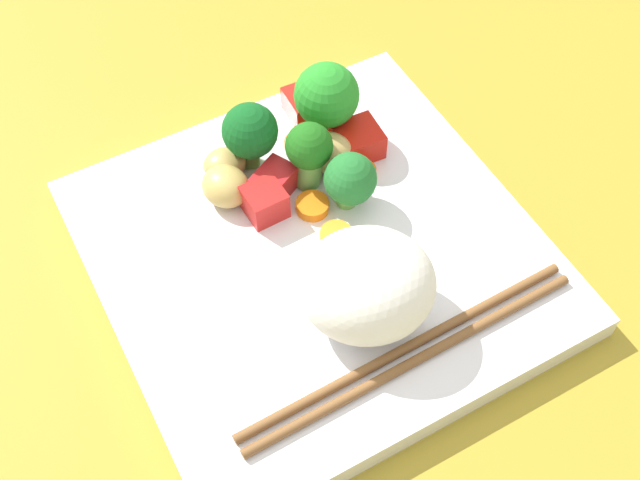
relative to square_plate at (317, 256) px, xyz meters
The scene contains 19 objects.
ground_plane 1.99cm from the square_plate, ahead, with size 110.00×110.00×2.00cm, color #A38B28.
square_plate is the anchor object (origin of this frame).
rice_mound 7.06cm from the square_plate, 93.89° to the right, with size 8.41×7.73×6.19cm, color white.
broccoli_floret_0 5.60cm from the square_plate, 27.40° to the left, with size 3.63×3.63×4.56cm.
broccoli_floret_1 7.17cm from the square_plate, 63.06° to the left, with size 3.30×3.30×5.23cm.
broccoli_floret_2 11.36cm from the square_plate, 54.22° to the left, with size 4.65×4.65×6.31cm.
broccoli_floret_3 9.67cm from the square_plate, 88.93° to the left, with size 3.91×3.91×5.53cm.
carrot_slice_0 9.13cm from the square_plate, 65.49° to the left, with size 2.41×2.41×0.62cm, color orange.
carrot_slice_1 3.51cm from the square_plate, 63.41° to the left, with size 2.30×2.30×0.76cm, color orange.
carrot_slice_2 7.34cm from the square_plate, 31.56° to the left, with size 2.00×2.00×0.42cm, color orange.
carrot_slice_3 2.02cm from the square_plate, ahead, with size 2.21×2.21×0.58cm, color orange.
pepper_chunk_0 12.49cm from the square_plate, 62.05° to the left, with size 2.96×2.72×2.00cm, color red.
pepper_chunk_1 9.29cm from the square_plate, 39.25° to the left, with size 3.05×3.19×2.10cm, color red.
pepper_chunk_2 5.10cm from the square_plate, 107.72° to the left, with size 2.61×2.57×2.23cm, color red.
pepper_chunk_3 5.96cm from the square_plate, 86.45° to the left, with size 3.00×2.23×2.04cm, color red.
chicken_piece_0 7.88cm from the square_plate, 113.87° to the left, with size 3.49×3.13×2.52cm, color tan.
chicken_piece_1 7.62cm from the square_plate, 52.09° to the left, with size 3.78×3.12×2.81cm, color tan.
chicken_piece_3 9.34cm from the square_plate, 103.38° to the left, with size 3.09×2.74×2.06cm, color tan.
chopstick_pair 10.00cm from the square_plate, 86.88° to the right, with size 23.41×2.44×0.63cm.
Camera 1 is at (-16.05, -26.07, 46.39)cm, focal length 45.40 mm.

